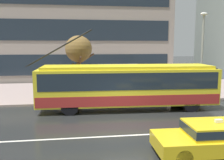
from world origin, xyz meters
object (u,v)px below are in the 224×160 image
at_px(pedestrian_at_shelter, 158,76).
at_px(street_lamp, 202,48).
at_px(trolleybus, 128,85).
at_px(pedestrian_approaching_curb, 79,77).
at_px(taxi_oncoming_near, 215,137).
at_px(bus_shelter, 116,73).
at_px(street_tree_bare, 79,50).

relative_size(pedestrian_at_shelter, street_lamp, 0.31).
bearing_deg(street_lamp, pedestrian_at_shelter, 170.66).
relative_size(trolleybus, pedestrian_approaching_curb, 6.07).
bearing_deg(taxi_oncoming_near, pedestrian_approaching_curb, 116.39).
distance_m(trolleybus, bus_shelter, 3.99).
bearing_deg(street_lamp, taxi_oncoming_near, -114.72).
xyz_separation_m(bus_shelter, street_lamp, (6.58, -1.49, 2.03)).
bearing_deg(trolleybus, street_tree_bare, 125.94).
distance_m(trolleybus, taxi_oncoming_near, 7.54).
xyz_separation_m(trolleybus, street_lamp, (6.44, 2.48, 2.43)).
distance_m(trolleybus, street_lamp, 7.31).
bearing_deg(pedestrian_approaching_curb, bus_shelter, 14.92).
relative_size(taxi_oncoming_near, pedestrian_at_shelter, 2.28).
xyz_separation_m(taxi_oncoming_near, street_lamp, (4.47, 9.70, 3.33)).
xyz_separation_m(pedestrian_at_shelter, street_lamp, (3.34, -0.55, 2.24)).
relative_size(bus_shelter, street_tree_bare, 0.80).
bearing_deg(taxi_oncoming_near, bus_shelter, 100.68).
relative_size(taxi_oncoming_near, street_lamp, 0.70).
height_order(trolleybus, street_tree_bare, trolleybus).
distance_m(street_lamp, street_tree_bare, 9.76).
bearing_deg(street_lamp, trolleybus, -158.91).
xyz_separation_m(pedestrian_approaching_curb, street_lamp, (9.62, -0.68, 2.24)).
height_order(trolleybus, pedestrian_approaching_curb, trolleybus).
relative_size(pedestrian_approaching_curb, street_lamp, 0.31).
distance_m(bus_shelter, pedestrian_at_shelter, 3.38).
bearing_deg(pedestrian_at_shelter, bus_shelter, 163.83).
bearing_deg(pedestrian_approaching_curb, pedestrian_at_shelter, -1.18).
height_order(trolleybus, street_lamp, street_lamp).
distance_m(pedestrian_at_shelter, street_lamp, 4.06).
distance_m(pedestrian_at_shelter, pedestrian_approaching_curb, 6.28).
relative_size(pedestrian_at_shelter, street_tree_bare, 0.41).
height_order(trolleybus, bus_shelter, trolleybus).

